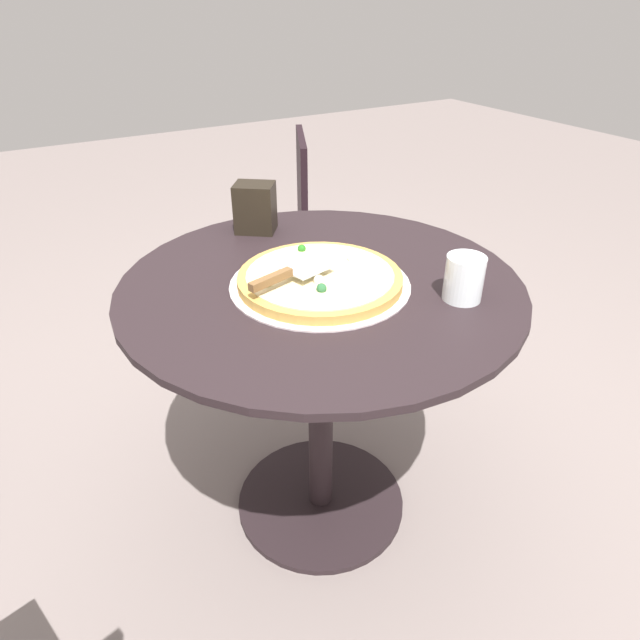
% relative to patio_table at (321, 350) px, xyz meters
% --- Properties ---
extents(ground_plane, '(10.00, 10.00, 0.00)m').
position_rel_patio_table_xyz_m(ground_plane, '(0.00, 0.00, -0.55)').
color(ground_plane, slate).
extents(patio_table, '(0.93, 0.93, 0.75)m').
position_rel_patio_table_xyz_m(patio_table, '(0.00, 0.00, 0.00)').
color(patio_table, black).
rests_on(patio_table, ground).
extents(pizza_on_tray, '(0.41, 0.41, 0.05)m').
position_rel_patio_table_xyz_m(pizza_on_tray, '(-0.01, -0.02, 0.21)').
color(pizza_on_tray, beige).
rests_on(pizza_on_tray, patio_table).
extents(pizza_server, '(0.22, 0.10, 0.02)m').
position_rel_patio_table_xyz_m(pizza_server, '(-0.09, -0.02, 0.25)').
color(pizza_server, silver).
rests_on(pizza_server, pizza_on_tray).
extents(drinking_cup, '(0.08, 0.08, 0.10)m').
position_rel_patio_table_xyz_m(drinking_cup, '(0.22, -0.23, 0.24)').
color(drinking_cup, white).
rests_on(drinking_cup, patio_table).
extents(napkin_dispenser, '(0.13, 0.13, 0.13)m').
position_rel_patio_table_xyz_m(napkin_dispenser, '(0.00, 0.35, 0.26)').
color(napkin_dispenser, black).
rests_on(napkin_dispenser, patio_table).
extents(patio_chair_far, '(0.51, 0.51, 0.85)m').
position_rel_patio_table_xyz_m(patio_chair_far, '(0.52, 0.81, -0.05)').
color(patio_chair_far, black).
rests_on(patio_chair_far, ground).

